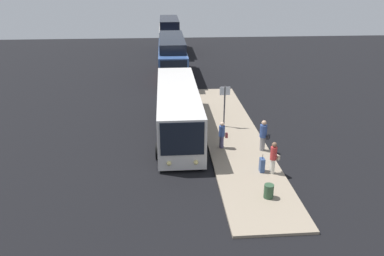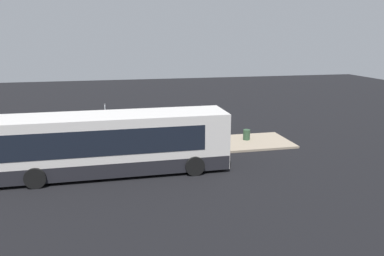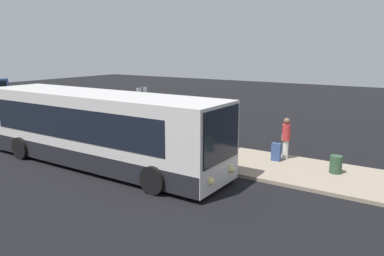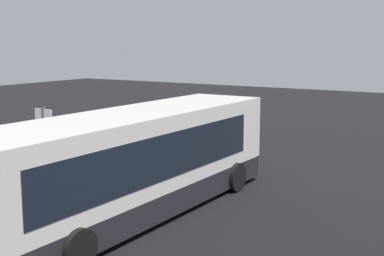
# 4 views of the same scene
# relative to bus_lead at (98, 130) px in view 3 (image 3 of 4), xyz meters

# --- Properties ---
(ground) EXTENTS (80.00, 80.00, 0.00)m
(ground) POSITION_rel_bus_lead_xyz_m (0.94, 0.06, -1.45)
(ground) COLOR black
(platform) EXTENTS (20.00, 3.46, 0.13)m
(platform) POSITION_rel_bus_lead_xyz_m (0.94, 3.40, -1.38)
(platform) COLOR gray
(platform) RESTS_ON ground
(bus_lead) EXTENTS (11.28, 2.81, 2.92)m
(bus_lead) POSITION_rel_bus_lead_xyz_m (0.00, 0.00, 0.00)
(bus_lead) COLOR silver
(bus_lead) RESTS_ON ground
(passenger_boarding) EXTENTS (0.50, 0.58, 1.72)m
(passenger_boarding) POSITION_rel_bus_lead_xyz_m (6.16, 4.54, -0.37)
(passenger_boarding) COLOR silver
(passenger_boarding) RESTS_ON platform
(passenger_waiting) EXTENTS (0.60, 0.67, 1.83)m
(passenger_waiting) POSITION_rel_bus_lead_xyz_m (3.50, 4.70, -0.33)
(passenger_waiting) COLOR gray
(passenger_waiting) RESTS_ON platform
(passenger_with_bags) EXTENTS (0.38, 0.54, 1.60)m
(passenger_with_bags) POSITION_rel_bus_lead_xyz_m (2.98, 2.43, -0.45)
(passenger_with_bags) COLOR #4C476B
(passenger_with_bags) RESTS_ON platform
(suitcase) EXTENTS (0.37, 0.23, 0.97)m
(suitcase) POSITION_rel_bus_lead_xyz_m (5.96, 4.04, -0.95)
(suitcase) COLOR #334C7F
(suitcase) RESTS_ON platform
(sign_post) EXTENTS (0.10, 0.67, 2.77)m
(sign_post) POSITION_rel_bus_lead_xyz_m (-0.28, 3.05, 0.44)
(sign_post) COLOR #4C4C51
(sign_post) RESTS_ON platform
(trash_bin) EXTENTS (0.44, 0.44, 0.65)m
(trash_bin) POSITION_rel_bus_lead_xyz_m (8.36, 3.75, -0.99)
(trash_bin) COLOR #2D4C33
(trash_bin) RESTS_ON platform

